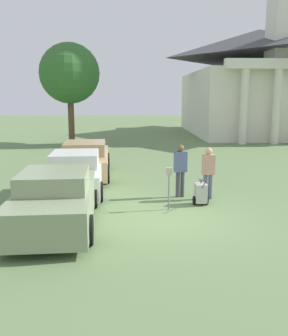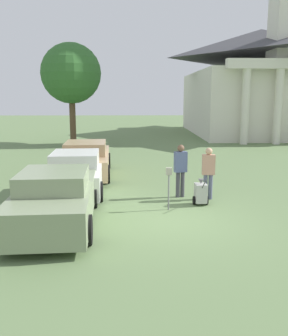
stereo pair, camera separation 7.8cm
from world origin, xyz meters
name	(u,v)px [view 1 (the left image)]	position (x,y,z in m)	size (l,w,h in m)	color
ground_plane	(171,221)	(0.00, 0.00, 0.00)	(120.00, 120.00, 0.00)	#607A4C
parked_car_sage	(56,199)	(-3.13, -0.24, 0.72)	(2.29, 4.92, 1.52)	gray
parked_car_white	(76,173)	(-3.13, 3.34, 0.69)	(2.18, 4.72, 1.48)	silver
parked_car_tan	(86,160)	(-3.13, 6.18, 0.71)	(2.30, 5.23, 1.51)	tan
parking_meter	(169,181)	(0.02, 1.04, 0.92)	(0.18, 0.09, 1.31)	slate
person_worker	(180,167)	(0.55, 2.52, 1.04)	(0.46, 0.31, 1.82)	#3F3F47
person_supervisor	(208,170)	(1.45, 2.22, 1.00)	(0.43, 0.25, 1.75)	#515670
equipment_cart	(201,193)	(1.10, 1.56, 0.39)	(0.48, 0.99, 1.00)	#B2B2AD
church	(258,78)	(10.48, 24.82, 5.11)	(12.10, 16.55, 22.42)	silver
shade_tree	(70,74)	(-5.53, 17.57, 5.02)	(4.28, 4.28, 7.19)	brown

